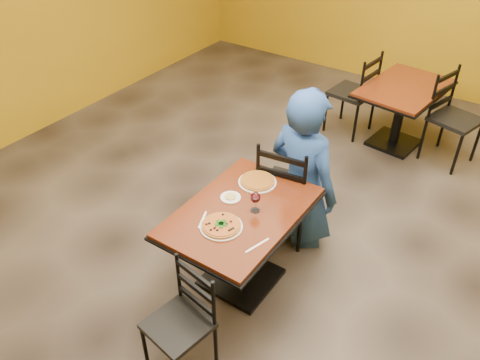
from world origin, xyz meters
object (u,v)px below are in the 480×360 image
Objects in this scene: chair_second_left at (352,93)px; wine_glass at (255,201)px; table_second at (402,102)px; pizza_main at (221,225)px; diner at (304,167)px; table_main at (241,229)px; pizza_far at (257,181)px; chair_main_near at (178,326)px; plate_far at (257,182)px; side_plate at (231,197)px; plate_main at (221,227)px; chair_main_far at (288,187)px; chair_second_right at (455,120)px.

chair_second_left reaches higher than wine_glass.
pizza_main reaches higher than table_second.
diner is (0.42, -2.03, 0.23)m from chair_second_left.
pizza_main is at bearing -95.70° from table_second.
table_main is 4.39× the size of pizza_far.
chair_main_near is at bearing 100.42° from diner.
diner is 0.47m from plate_far.
chair_main_near is at bearing -75.35° from side_plate.
pizza_far is at bearing 11.39° from chair_second_left.
chair_main_near reaches higher than plate_main.
side_plate is 0.25m from wine_glass.
pizza_main is 1.01× the size of pizza_far.
pizza_far is at bearing 108.31° from chair_main_near.
side_plate is (-0.25, 0.97, 0.34)m from chair_main_near.
chair_main_far is 5.60× the size of wine_glass.
chair_main_near is 0.74m from plate_main.
side_plate reaches higher than table_main.
pizza_far is 1.75× the size of side_plate.
table_main is 3.97× the size of plate_far.
plate_far is at bearing 75.51° from diner.
pizza_main is at bearing -65.94° from side_plate.
diner is at bearing 174.32° from chair_second_right.
chair_main_far is 3.25× the size of plate_far.
pizza_far is 0.29m from side_plate.
side_plate is at bearing -99.25° from table_second.
pizza_far is (-0.99, -2.46, 0.26)m from chair_second_right.
diner is 8.19× the size of wine_glass.
pizza_far is (-0.09, -0.38, 0.27)m from chair_main_far.
chair_second_right is 6.39× the size of side_plate.
chair_second_left is at bearing 106.02° from chair_main_near.
diner is (0.01, 1.68, 0.32)m from chair_main_near.
table_main is 0.42m from plate_far.
plate_main reaches higher than table_main.
chair_main_near is at bearing -81.41° from pizza_far.
table_main is at bearing 87.77° from pizza_main.
wine_glass is (-0.01, 0.95, 0.42)m from chair_main_near.
plate_far is (-0.08, 0.60, 0.00)m from plate_main.
plate_far is at bearing 97.34° from pizza_main.
wine_glass reaches higher than pizza_far.
chair_second_right is 0.69× the size of diner.
chair_main_far is at bearing 14.67° from chair_second_left.
chair_second_left is 2.48m from pizza_far.
table_main is at bearing 177.78° from chair_second_right.
plate_main is at bearing -65.94° from side_plate.
plate_main is (-0.31, -3.06, 0.20)m from table_second.
plate_main is at bearing -92.23° from table_main.
table_main is at bearing 106.28° from chair_main_near.
pizza_main is at bearing 11.82° from chair_second_left.
table_main is at bearing -147.93° from wine_glass.
plate_far is (0.22, -2.46, 0.25)m from chair_second_left.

